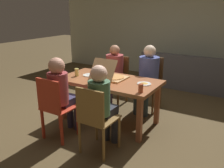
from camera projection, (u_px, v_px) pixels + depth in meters
ground_plane at (109, 121)px, 4.09m from camera, size 20.00×20.00×0.00m
back_wall at (175, 25)px, 6.38m from camera, size 7.20×0.12×2.81m
dining_table at (109, 85)px, 3.90m from camera, size 1.63×0.86×0.74m
chair_0 at (95, 117)px, 3.03m from camera, size 0.43×0.44×0.92m
person_0 at (102, 101)px, 3.10m from camera, size 0.28×0.46×1.18m
chair_1 at (150, 80)px, 4.47m from camera, size 0.41×0.42×0.98m
person_1 at (148, 73)px, 4.30m from camera, size 0.36×0.53×1.22m
chair_2 at (55, 107)px, 3.40m from camera, size 0.43×0.41×0.93m
person_2 at (61, 90)px, 3.45m from camera, size 0.29×0.49×1.20m
chair_3 at (117, 78)px, 4.80m from camera, size 0.43×0.42×0.93m
person_3 at (113, 70)px, 4.63m from camera, size 0.34×0.53×1.17m
pizza_box_0 at (111, 77)px, 3.85m from camera, size 0.41×0.64×0.37m
plate_0 at (89, 75)px, 4.10m from camera, size 0.22×0.22×0.01m
plate_1 at (144, 84)px, 3.63m from camera, size 0.21×0.21×0.03m
drinking_glass_0 at (141, 88)px, 3.26m from camera, size 0.07×0.07×0.12m
drinking_glass_1 at (77, 72)px, 4.05m from camera, size 0.07×0.07×0.13m
couch at (186, 75)px, 5.77m from camera, size 2.09×0.80×0.82m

